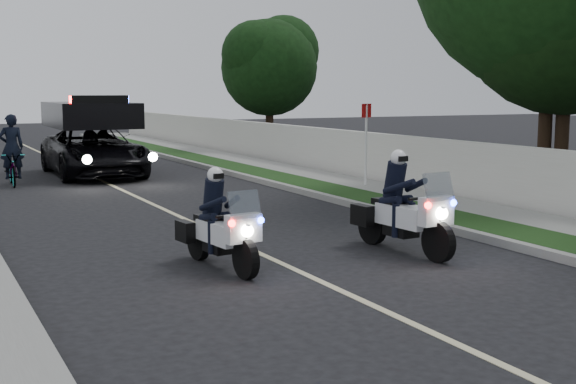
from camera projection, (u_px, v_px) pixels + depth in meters
name	position (u px, v px, depth m)	size (l,w,h in m)	color
ground	(471.00, 351.00, 8.02)	(120.00, 120.00, 0.00)	black
curb_right	(333.00, 199.00, 18.69)	(0.20, 60.00, 0.15)	gray
grass_verge	(357.00, 197.00, 19.00)	(1.20, 60.00, 0.16)	#193814
sidewalk_right	(400.00, 194.00, 19.58)	(1.40, 60.00, 0.16)	gray
property_wall	(431.00, 166.00, 19.94)	(0.22, 60.00, 1.50)	beige
lane_marking	(174.00, 214.00, 16.87)	(0.12, 50.00, 0.01)	#BFB78C
police_moto_left	(220.00, 268.00, 11.73)	(0.65, 1.86, 1.58)	silver
police_moto_right	(402.00, 252.00, 12.90)	(0.72, 2.07, 1.76)	silver
police_suv	(95.00, 176.00, 24.41)	(2.64, 5.71, 2.78)	black
bicycle	(13.00, 186.00, 21.90)	(0.63, 1.82, 0.95)	black
cyclist	(13.00, 186.00, 21.90)	(0.67, 0.45, 1.87)	black
sign_post	(365.00, 190.00, 20.86)	(0.39, 0.39, 2.46)	red
tree_right_b	(542.00, 193.00, 20.35)	(7.28, 7.28, 12.13)	#194115
tree_right_c	(559.00, 194.00, 20.15)	(5.80, 5.80, 9.67)	black
tree_right_e	(270.00, 150.00, 34.71)	(4.38, 4.38, 7.30)	black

